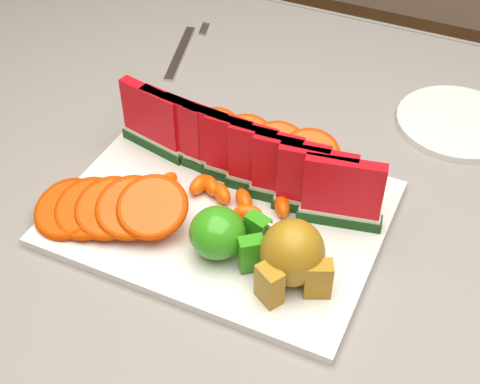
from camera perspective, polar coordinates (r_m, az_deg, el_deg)
The scene contains 11 objects.
table at distance 0.94m, azimuth 4.22°, elevation -5.77°, with size 1.40×0.90×0.75m.
tablecloth at distance 0.90m, azimuth 4.42°, elevation -3.15°, with size 1.53×1.03×0.20m.
platter at distance 0.85m, azimuth -1.54°, elevation -1.78°, with size 0.40×0.30×0.01m.
apple_cluster at distance 0.77m, azimuth -1.39°, elevation -3.64°, with size 0.10×0.08×0.06m.
pear_cluster at distance 0.74m, azimuth 4.50°, elevation -5.49°, with size 0.10×0.10×0.08m.
side_plate at distance 1.05m, azimuth 18.08°, elevation 5.66°, with size 0.22×0.22×0.01m.
fork at distance 1.17m, azimuth -4.91°, elevation 11.95°, with size 0.06×0.19×0.00m.
watermelon_row at distance 0.85m, azimuth 0.11°, elevation 3.14°, with size 0.39×0.07×0.10m.
orange_fan_front at distance 0.83m, azimuth -11.10°, elevation -1.33°, with size 0.21×0.14×0.06m.
orange_fan_back at distance 0.92m, azimuth 0.36°, elevation 4.67°, with size 0.28×0.10×0.04m.
tangerine_segments at distance 0.85m, azimuth -1.36°, elevation -0.24°, with size 0.18×0.07×0.02m.
Camera 1 is at (0.20, -0.59, 1.36)m, focal length 50.00 mm.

